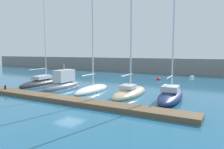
% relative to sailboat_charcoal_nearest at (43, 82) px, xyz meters
% --- Properties ---
extents(ground_plane, '(120.00, 120.00, 0.00)m').
position_rel_sailboat_charcoal_nearest_xyz_m(ground_plane, '(8.43, -4.36, -0.34)').
color(ground_plane, '#236084').
extents(dock_pier, '(24.76, 1.73, 0.36)m').
position_rel_sailboat_charcoal_nearest_xyz_m(dock_pier, '(8.43, -5.98, -0.16)').
color(dock_pier, brown).
rests_on(dock_pier, ground_plane).
extents(breakwater_seawall, '(108.00, 2.75, 3.15)m').
position_rel_sailboat_charcoal_nearest_xyz_m(breakwater_seawall, '(8.43, 25.20, 1.24)').
color(breakwater_seawall, gray).
rests_on(breakwater_seawall, ground_plane).
extents(sailboat_charcoal_nearest, '(2.92, 8.22, 12.50)m').
position_rel_sailboat_charcoal_nearest_xyz_m(sailboat_charcoal_nearest, '(0.00, 0.00, 0.00)').
color(sailboat_charcoal_nearest, '#2D2D33').
rests_on(sailboat_charcoal_nearest, ground_plane).
extents(motorboat_slate_second, '(2.11, 6.35, 3.21)m').
position_rel_sailboat_charcoal_nearest_xyz_m(motorboat_slate_second, '(4.46, -0.88, 0.34)').
color(motorboat_slate_second, slate).
rests_on(motorboat_slate_second, ground_plane).
extents(sailboat_white_third, '(2.06, 6.40, 13.31)m').
position_rel_sailboat_charcoal_nearest_xyz_m(sailboat_white_third, '(8.59, -0.64, -0.06)').
color(sailboat_white_third, white).
rests_on(sailboat_white_third, ground_plane).
extents(sailboat_sand_fourth, '(2.74, 7.26, 11.33)m').
position_rel_sailboat_charcoal_nearest_xyz_m(sailboat_sand_fourth, '(13.11, -0.35, -0.06)').
color(sailboat_sand_fourth, beige).
rests_on(sailboat_sand_fourth, ground_plane).
extents(sailboat_navy_fifth, '(2.57, 7.30, 14.58)m').
position_rel_sailboat_charcoal_nearest_xyz_m(sailboat_navy_fifth, '(17.44, -0.82, 0.17)').
color(sailboat_navy_fifth, navy).
rests_on(sailboat_navy_fifth, ground_plane).
extents(mooring_buoy_red, '(0.81, 0.81, 0.81)m').
position_rel_sailboat_charcoal_nearest_xyz_m(mooring_buoy_red, '(12.10, 12.83, -0.34)').
color(mooring_buoy_red, red).
rests_on(mooring_buoy_red, ground_plane).
extents(mooring_buoy_white, '(0.83, 0.83, 0.83)m').
position_rel_sailboat_charcoal_nearest_xyz_m(mooring_buoy_white, '(16.22, 18.50, -0.34)').
color(mooring_buoy_white, white).
rests_on(mooring_buoy_white, ground_plane).
extents(dock_bollard, '(0.20, 0.20, 0.44)m').
position_rel_sailboat_charcoal_nearest_xyz_m(dock_bollard, '(0.78, -5.98, 0.24)').
color(dock_bollard, black).
rests_on(dock_bollard, dock_pier).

